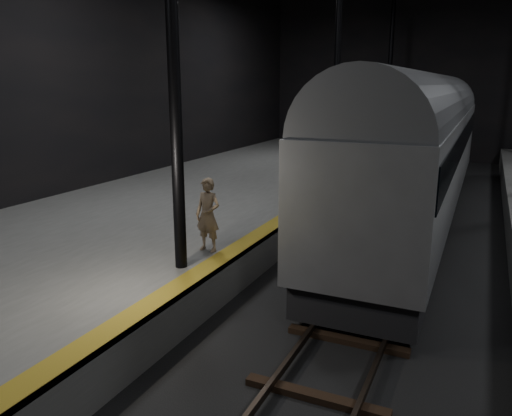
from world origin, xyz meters
The scene contains 6 objects.
ground centered at (0.00, 0.00, 0.00)m, with size 44.00×44.00×0.00m, color black.
platform_left centered at (-7.50, 0.00, 0.50)m, with size 9.00×43.80×1.00m, color #575754.
tactile_strip centered at (-3.25, 0.00, 1.00)m, with size 0.50×43.80×0.01m, color olive.
track centered at (0.00, 0.00, 0.07)m, with size 2.40×43.00×0.24m.
train centered at (0.00, 5.55, 2.90)m, with size 2.92×19.47×5.21m.
woman centered at (-3.80, -2.78, 1.89)m, with size 0.65×0.43×1.79m, color #977B5C.
Camera 1 is at (2.07, -12.80, 4.95)m, focal length 35.00 mm.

